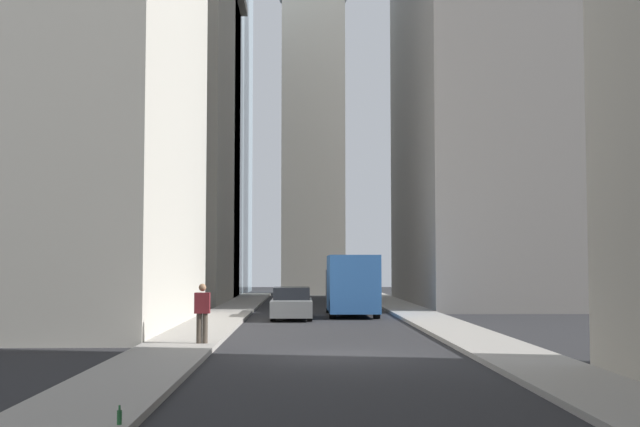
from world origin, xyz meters
The scene contains 11 objects.
ground_plane centered at (0.00, 0.00, 0.00)m, with size 135.00×135.00×0.00m, color #262628.
sidewalk_right centered at (0.00, 4.50, 0.07)m, with size 90.00×2.20×0.14m, color gray.
sidewalk_left centered at (0.00, -4.50, 0.07)m, with size 90.00×2.20×0.14m, color gray.
building_left_far centered at (28.28, -10.60, 15.16)m, with size 19.98×10.00×30.31m.
building_right_far centered at (31.50, 10.59, 12.43)m, with size 16.67×10.50×24.84m.
building_right_midfar centered at (10.12, 10.59, 10.18)m, with size 15.72×10.50×20.34m.
church_spire centered at (45.53, 0.03, 18.74)m, with size 5.59×5.59×35.95m.
delivery_truck centered at (17.27, -1.40, 1.46)m, with size 6.46×2.25×2.84m.
hatchback_grey centered at (14.66, 1.40, 0.66)m, with size 4.30×1.78×1.42m.
pedestrian centered at (2.13, 3.85, 1.08)m, with size 0.26×0.44×1.72m.
discarded_bottle centered at (-10.01, 3.56, 0.25)m, with size 0.07×0.07×0.27m.
Camera 1 is at (-21.93, 0.98, 2.41)m, focal length 46.32 mm.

